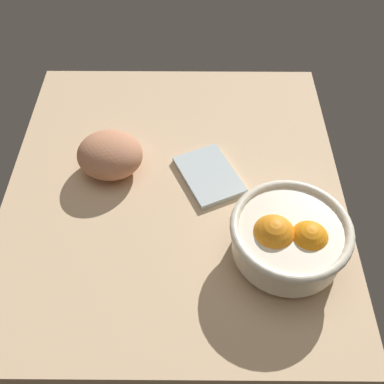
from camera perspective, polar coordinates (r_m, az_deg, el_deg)
ground_plane at (r=95.25cm, az=-2.16°, el=0.21°), size 76.84×67.72×3.00cm
fruit_bowl at (r=81.11cm, az=11.82°, el=-5.49°), size 20.81×20.81×10.55cm
bread_loaf at (r=95.56cm, az=-10.06°, el=4.54°), size 13.57×14.69×8.33cm
napkin_folded at (r=95.19cm, az=2.10°, el=2.10°), size 17.43×15.33×1.17cm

